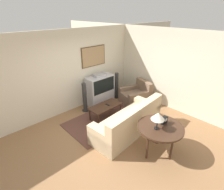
% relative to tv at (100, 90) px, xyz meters
% --- Properties ---
extents(ground_plane, '(12.00, 12.00, 0.00)m').
position_rel_tv_xyz_m(ground_plane, '(-1.01, -1.77, -0.55)').
color(ground_plane, '#8E6642').
extents(wall_back, '(12.00, 0.10, 2.70)m').
position_rel_tv_xyz_m(wall_back, '(-1.00, 0.36, 0.81)').
color(wall_back, beige).
rests_on(wall_back, ground_plane).
extents(wall_right, '(0.06, 12.00, 2.70)m').
position_rel_tv_xyz_m(wall_right, '(1.62, -1.77, 0.80)').
color(wall_right, beige).
rests_on(wall_right, ground_plane).
extents(area_rug, '(2.35, 1.47, 0.01)m').
position_rel_tv_xyz_m(area_rug, '(-0.69, -0.97, -0.54)').
color(area_rug, brown).
rests_on(area_rug, ground_plane).
extents(tv, '(1.03, 0.47, 1.15)m').
position_rel_tv_xyz_m(tv, '(0.00, 0.00, 0.00)').
color(tv, '#B7B7BC').
rests_on(tv, ground_plane).
extents(couch, '(2.32, 1.02, 0.92)m').
position_rel_tv_xyz_m(couch, '(-0.57, -1.93, -0.22)').
color(couch, '#CCB289').
rests_on(couch, ground_plane).
extents(armchair, '(1.17, 1.07, 0.84)m').
position_rel_tv_xyz_m(armchair, '(0.95, -0.92, -0.26)').
color(armchair, brown).
rests_on(armchair, ground_plane).
extents(coffee_table, '(1.06, 0.52, 0.45)m').
position_rel_tv_xyz_m(coffee_table, '(-0.54, -0.89, -0.15)').
color(coffee_table, '#3D2619').
rests_on(coffee_table, ground_plane).
extents(console_table, '(1.07, 1.07, 0.76)m').
position_rel_tv_xyz_m(console_table, '(-0.63, -2.94, 0.14)').
color(console_table, '#3D2619').
rests_on(console_table, ground_plane).
extents(table_lamp, '(0.31, 0.31, 0.42)m').
position_rel_tv_xyz_m(table_lamp, '(-0.77, -2.91, 0.54)').
color(table_lamp, black).
rests_on(table_lamp, console_table).
extents(mantel_clock, '(0.16, 0.10, 0.18)m').
position_rel_tv_xyz_m(mantel_clock, '(-0.47, -2.91, 0.30)').
color(mantel_clock, black).
rests_on(mantel_clock, console_table).
extents(remote, '(0.05, 0.16, 0.02)m').
position_rel_tv_xyz_m(remote, '(-0.46, -0.91, -0.09)').
color(remote, black).
rests_on(remote, coffee_table).
extents(speaker_tower_left, '(0.25, 0.25, 1.03)m').
position_rel_tv_xyz_m(speaker_tower_left, '(-0.76, -0.08, -0.06)').
color(speaker_tower_left, black).
rests_on(speaker_tower_left, ground_plane).
extents(speaker_tower_right, '(0.25, 0.25, 1.03)m').
position_rel_tv_xyz_m(speaker_tower_right, '(0.76, -0.08, -0.06)').
color(speaker_tower_right, black).
rests_on(speaker_tower_right, ground_plane).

